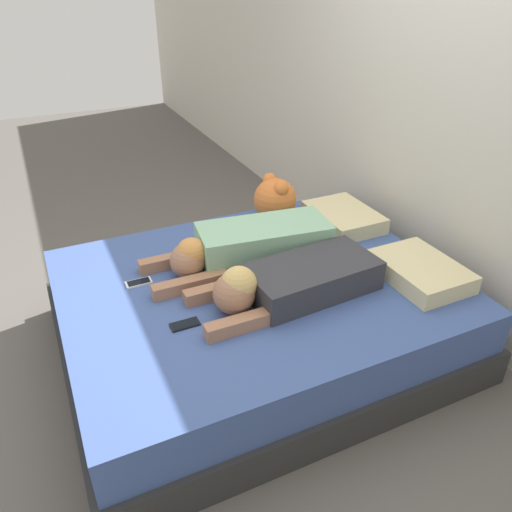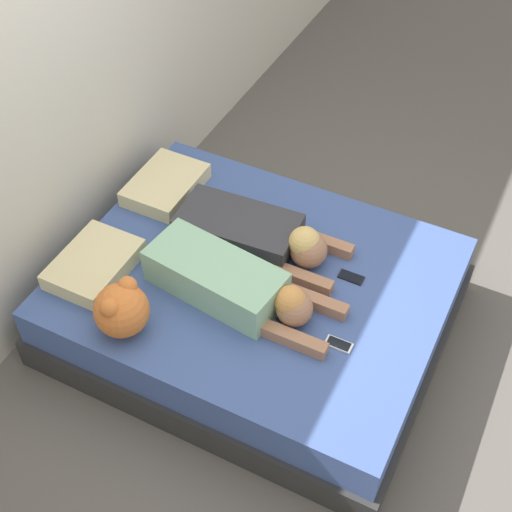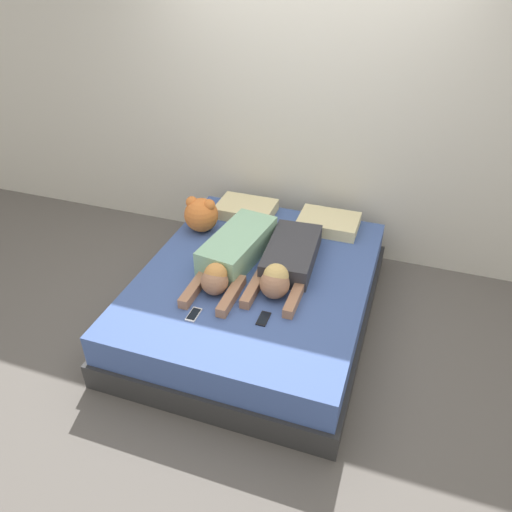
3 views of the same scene
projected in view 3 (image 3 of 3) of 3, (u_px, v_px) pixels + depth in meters
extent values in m
plane|color=#5B5651|center=(256.00, 317.00, 3.95)|extent=(12.00, 12.00, 0.00)
cube|color=beige|center=(303.00, 109.00, 4.16)|extent=(12.00, 0.06, 2.60)
cube|color=#2D2D2D|center=(256.00, 308.00, 3.90)|extent=(1.70, 2.10, 0.20)
cube|color=#3F5999|center=(256.00, 285.00, 3.77)|extent=(1.64, 2.04, 0.24)
cube|color=beige|center=(246.00, 209.00, 4.41)|extent=(0.50, 0.36, 0.10)
cube|color=beige|center=(328.00, 223.00, 4.21)|extent=(0.50, 0.36, 0.10)
cube|color=#8CBF99|center=(238.00, 246.00, 3.81)|extent=(0.42, 0.78, 0.21)
sphere|color=#A37051|center=(215.00, 282.00, 3.46)|extent=(0.19, 0.19, 0.19)
sphere|color=#D18C47|center=(216.00, 274.00, 3.45)|extent=(0.16, 0.16, 0.16)
cube|color=#A37051|center=(195.00, 288.00, 3.50)|extent=(0.07, 0.41, 0.07)
cube|color=#A37051|center=(231.00, 296.00, 3.43)|extent=(0.07, 0.41, 0.07)
cube|color=#333338|center=(292.00, 253.00, 3.78)|extent=(0.40, 0.71, 0.16)
sphere|color=#A37051|center=(275.00, 284.00, 3.42)|extent=(0.21, 0.21, 0.21)
sphere|color=#D8B266|center=(276.00, 276.00, 3.42)|extent=(0.18, 0.18, 0.18)
cube|color=#A37051|center=(253.00, 289.00, 3.49)|extent=(0.07, 0.38, 0.07)
cube|color=#A37051|center=(295.00, 298.00, 3.41)|extent=(0.07, 0.38, 0.07)
cube|color=silver|center=(194.00, 314.00, 3.31)|extent=(0.07, 0.14, 0.01)
cube|color=black|center=(194.00, 314.00, 3.31)|extent=(0.06, 0.12, 0.00)
cube|color=black|center=(263.00, 319.00, 3.27)|extent=(0.07, 0.14, 0.01)
cube|color=black|center=(263.00, 318.00, 3.27)|extent=(0.06, 0.12, 0.00)
sphere|color=orange|center=(201.00, 215.00, 4.14)|extent=(0.28, 0.28, 0.28)
sphere|color=orange|center=(192.00, 202.00, 4.10)|extent=(0.10, 0.10, 0.10)
sphere|color=orange|center=(209.00, 205.00, 4.06)|extent=(0.10, 0.10, 0.10)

